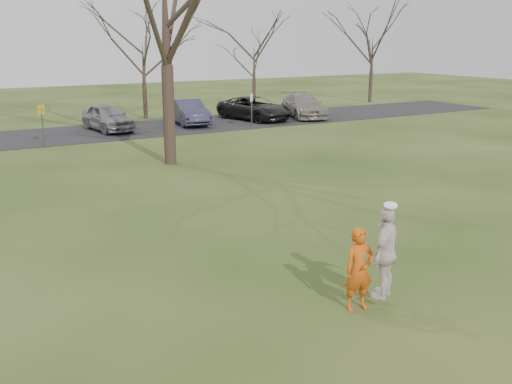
% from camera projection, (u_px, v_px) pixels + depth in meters
% --- Properties ---
extents(ground, '(120.00, 120.00, 0.00)m').
position_uv_depth(ground, '(352.00, 305.00, 12.09)').
color(ground, '#1E380F').
rests_on(ground, ground).
extents(parking_strip, '(62.00, 6.50, 0.04)m').
position_uv_depth(parking_strip, '(71.00, 135.00, 33.06)').
color(parking_strip, black).
rests_on(parking_strip, ground).
extents(player_defender, '(0.69, 0.51, 1.72)m').
position_uv_depth(player_defender, '(359.00, 269.00, 11.72)').
color(player_defender, '#C34E10').
rests_on(player_defender, ground).
extents(car_4, '(2.30, 4.70, 1.54)m').
position_uv_depth(car_4, '(108.00, 117.00, 34.19)').
color(car_4, gray).
rests_on(car_4, parking_strip).
extents(car_5, '(2.09, 4.81, 1.54)m').
position_uv_depth(car_5, '(188.00, 112.00, 36.71)').
color(car_5, '#32314A').
rests_on(car_5, parking_strip).
extents(car_6, '(3.75, 5.85, 1.50)m').
position_uv_depth(car_6, '(255.00, 108.00, 38.74)').
color(car_6, black).
rests_on(car_6, parking_strip).
extents(car_7, '(3.60, 5.68, 1.53)m').
position_uv_depth(car_7, '(304.00, 106.00, 39.95)').
color(car_7, gray).
rests_on(car_7, parking_strip).
extents(catching_play, '(1.21, 0.96, 2.03)m').
position_uv_depth(catching_play, '(386.00, 252.00, 11.80)').
color(catching_play, silver).
rests_on(catching_play, ground).
extents(sign_yellow, '(0.35, 0.35, 2.08)m').
position_uv_depth(sign_yellow, '(42.00, 118.00, 29.22)').
color(sign_yellow, '#47474C').
rests_on(sign_yellow, ground).
extents(sign_white, '(0.35, 0.35, 2.08)m').
position_uv_depth(sign_white, '(252.00, 104.00, 34.98)').
color(sign_white, '#47474C').
rests_on(sign_white, ground).
extents(small_tree_row, '(55.00, 5.90, 8.50)m').
position_uv_depth(small_tree_row, '(117.00, 60.00, 38.42)').
color(small_tree_row, '#352821').
rests_on(small_tree_row, ground).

